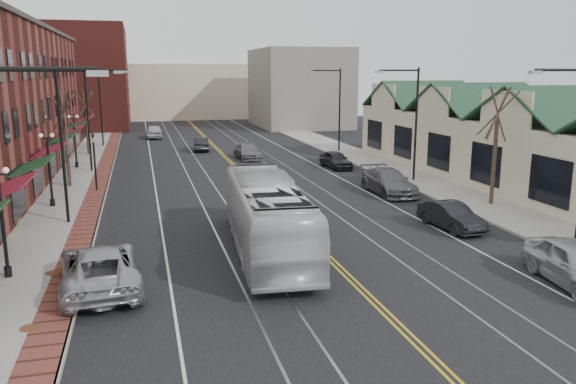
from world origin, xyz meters
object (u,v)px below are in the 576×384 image
parked_car_d (336,160)px  parked_suv (100,268)px  parked_car_a (576,264)px  parked_car_b (451,216)px  parked_car_c (389,182)px  transit_bus (267,216)px

parked_car_d → parked_suv: bearing=-130.4°
parked_suv → parked_car_d: parked_suv is taller
parked_car_a → parked_car_b: size_ratio=1.21×
parked_suv → parked_car_d: 28.62m
parked_car_b → parked_car_d: 18.92m
parked_car_a → parked_suv: bearing=174.3°
parked_suv → parked_car_a: bearing=160.9°
parked_car_b → parked_car_c: parked_car_c is taller
parked_car_c → parked_car_d: 10.30m
parked_suv → transit_bus: bearing=-164.3°
transit_bus → parked_car_b: 9.99m
parked_suv → parked_car_a: 17.72m
transit_bus → parked_car_a: (10.29, -6.88, -0.79)m
parked_suv → parked_car_c: bearing=-149.5°
parked_car_a → parked_car_b: (-0.42, 8.10, -0.17)m
parked_car_a → transit_bus: bearing=154.2°
transit_bus → parked_car_b: bearing=-168.5°
parked_car_a → parked_car_d: 27.01m
parked_car_c → parked_suv: bearing=-143.8°
transit_bus → parked_car_d: transit_bus is taller
transit_bus → parked_car_d: 22.66m
parked_car_b → parked_car_a: bearing=-93.3°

